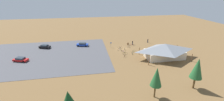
{
  "coord_description": "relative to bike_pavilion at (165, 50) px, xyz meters",
  "views": [
    {
      "loc": [
        13.8,
        54.43,
        21.2
      ],
      "look_at": [
        4.8,
        4.06,
        1.2
      ],
      "focal_mm": 24.46,
      "sensor_mm": 36.0,
      "label": 1
    }
  ],
  "objects": [
    {
      "name": "bicycle_white_yard_center",
      "position": [
        9.05,
        -11.67,
        -2.43
      ],
      "size": [
        1.24,
        1.33,
        0.83
      ],
      "color": "black",
      "rests_on": "ground"
    },
    {
      "name": "bicycle_blue_near_porch",
      "position": [
        13.35,
        -9.76,
        -2.45
      ],
      "size": [
        1.46,
        1.08,
        0.82
      ],
      "color": "black",
      "rests_on": "ground"
    },
    {
      "name": "lot_sign",
      "position": [
        16.05,
        -13.26,
        -1.41
      ],
      "size": [
        0.56,
        0.08,
        2.2
      ],
      "color": "#99999E",
      "rests_on": "ground"
    },
    {
      "name": "bike_pavilion",
      "position": [
        0.0,
        0.0,
        0.0
      ],
      "size": [
        15.0,
        8.89,
        4.99
      ],
      "color": "beige",
      "rests_on": "ground"
    },
    {
      "name": "pine_east",
      "position": [
        29.37,
        21.38,
        0.85
      ],
      "size": [
        2.94,
        2.94,
        5.55
      ],
      "color": "brown",
      "rests_on": "ground"
    },
    {
      "name": "car_blue_inner_stall",
      "position": [
        27.28,
        -16.73,
        -2.06
      ],
      "size": [
        4.9,
        2.88,
        1.43
      ],
      "color": "#1E42B2",
      "rests_on": "parking_lot_asphalt"
    },
    {
      "name": "car_black_front_row",
      "position": [
        41.98,
        -16.82,
        -2.05
      ],
      "size": [
        4.64,
        3.25,
        1.44
      ],
      "color": "black",
      "rests_on": "parking_lot_asphalt"
    },
    {
      "name": "bicycle_orange_back_row",
      "position": [
        12.98,
        -3.08,
        -2.44
      ],
      "size": [
        0.78,
        1.58,
        0.81
      ],
      "color": "black",
      "rests_on": "ground"
    },
    {
      "name": "trash_bin",
      "position": [
        8.4,
        -15.13,
        -2.37
      ],
      "size": [
        0.6,
        0.6,
        0.9
      ],
      "primitive_type": "cylinder",
      "color": "brown",
      "rests_on": "ground"
    },
    {
      "name": "parking_lot_asphalt",
      "position": [
        39.87,
        -9.03,
        -2.79
      ],
      "size": [
        43.42,
        31.81,
        0.05
      ],
      "primitive_type": "cube",
      "color": "#4C4C51",
      "rests_on": "ground"
    },
    {
      "name": "pine_center",
      "position": [
        1.77,
        17.39,
        2.34
      ],
      "size": [
        2.73,
        2.73,
        7.59
      ],
      "color": "brown",
      "rests_on": "ground"
    },
    {
      "name": "pine_mideast",
      "position": [
        12.1,
        18.8,
        2.08
      ],
      "size": [
        2.4,
        2.4,
        7.01
      ],
      "color": "brown",
      "rests_on": "ground"
    },
    {
      "name": "bicycle_yellow_lone_east",
      "position": [
        12.29,
        -5.15,
        -2.42
      ],
      "size": [
        1.65,
        0.62,
        0.83
      ],
      "color": "black",
      "rests_on": "ground"
    },
    {
      "name": "car_red_second_row",
      "position": [
        46.88,
        -5.41,
        -2.1
      ],
      "size": [
        4.91,
        3.2,
        1.32
      ],
      "color": "red",
      "rests_on": "parking_lot_asphalt"
    },
    {
      "name": "bicycle_teal_front_row",
      "position": [
        9.72,
        -4.83,
        -2.44
      ],
      "size": [
        0.48,
        1.73,
        0.84
      ],
      "color": "black",
      "rests_on": "ground"
    },
    {
      "name": "bicycle_red_trailside",
      "position": [
        7.23,
        -13.65,
        -2.43
      ],
      "size": [
        1.62,
        0.8,
        0.89
      ],
      "color": "black",
      "rests_on": "ground"
    },
    {
      "name": "bicycle_black_by_bin",
      "position": [
        12.64,
        -11.44,
        -2.42
      ],
      "size": [
        1.67,
        0.76,
        0.88
      ],
      "color": "black",
      "rests_on": "ground"
    },
    {
      "name": "ground",
      "position": [
        11.95,
        -10.77,
        -2.82
      ],
      "size": [
        160.0,
        160.0,
        0.0
      ],
      "primitive_type": "plane",
      "color": "brown",
      "rests_on": "ground"
    },
    {
      "name": "visitor_crossing_yard",
      "position": [
        6.43,
        -15.04,
        -1.85
      ],
      "size": [
        0.36,
        0.36,
        1.83
      ],
      "color": "#2D3347",
      "rests_on": "ground"
    },
    {
      "name": "visitor_near_lot",
      "position": [
        -0.93,
        -16.35,
        -1.86
      ],
      "size": [
        0.39,
        0.4,
        1.81
      ],
      "color": "#2D3347",
      "rests_on": "ground"
    },
    {
      "name": "bicycle_silver_edge_south",
      "position": [
        11.26,
        -9.65,
        -2.46
      ],
      "size": [
        0.53,
        1.68,
        0.84
      ],
      "color": "black",
      "rests_on": "ground"
    },
    {
      "name": "bicycle_purple_mid_cluster",
      "position": [
        12.46,
        -7.35,
        -2.45
      ],
      "size": [
        1.33,
        1.13,
        0.84
      ],
      "color": "black",
      "rests_on": "ground"
    },
    {
      "name": "bicycle_green_yard_right",
      "position": [
        8.46,
        -6.29,
        -2.42
      ],
      "size": [
        1.67,
        0.77,
        0.9
      ],
      "color": "black",
      "rests_on": "ground"
    }
  ]
}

